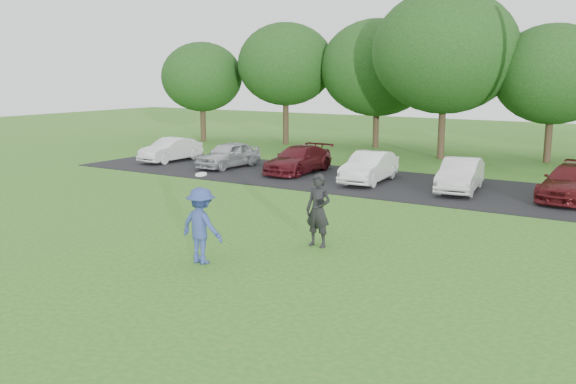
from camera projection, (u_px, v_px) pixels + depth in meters
name	position (u px, v px, depth m)	size (l,w,h in m)	color
ground	(206.00, 272.00, 14.57)	(100.00, 100.00, 0.00)	#2F7020
parking_lot	(416.00, 186.00, 25.37)	(32.00, 6.50, 0.03)	black
frisbee_player	(201.00, 225.00, 15.13)	(1.21, 0.74, 2.17)	#32448D
camera_bystander	(318.00, 210.00, 16.56)	(0.71, 0.48, 1.91)	black
parked_cars	(413.00, 170.00, 25.44)	(27.71, 4.66, 1.24)	silver
tree_row	(521.00, 63.00, 31.77)	(42.39, 9.85, 8.64)	#38281C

